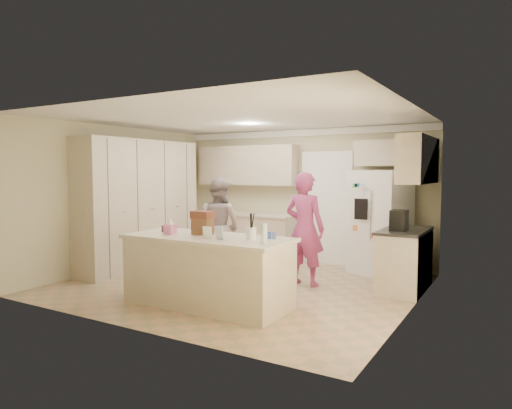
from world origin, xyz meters
The scene contains 41 objects.
floor centered at (0.00, 0.00, -0.01)m, with size 5.20×4.60×0.02m, color tan.
ceiling centered at (0.00, 0.00, 2.61)m, with size 5.20×4.60×0.02m, color white.
wall_back centered at (0.00, 2.31, 1.30)m, with size 5.20×0.02×2.60m, color beige.
wall_front centered at (0.00, -2.31, 1.30)m, with size 5.20×0.02×2.60m, color beige.
wall_left centered at (-2.61, 0.00, 1.30)m, with size 0.02×4.60×2.60m, color beige.
wall_right centered at (2.61, 0.00, 1.30)m, with size 0.02×4.60×2.60m, color beige.
crown_back centered at (0.00, 2.26, 2.53)m, with size 5.20×0.08×0.12m, color white.
pantry_bank centered at (-2.30, 0.20, 1.18)m, with size 0.60×2.60×2.35m, color beige.
back_base_cab centered at (-1.15, 2.00, 0.44)m, with size 2.20×0.60×0.88m, color beige.
back_countertop centered at (-1.15, 1.99, 0.90)m, with size 2.24×0.63×0.04m, color beige.
back_upper_cab centered at (-1.15, 2.12, 1.90)m, with size 2.20×0.35×0.80m, color beige.
doorway_opening centered at (0.55, 2.28, 1.05)m, with size 0.90×0.06×2.10m, color black.
doorway_casing centered at (0.55, 2.24, 1.05)m, with size 1.02×0.03×2.22m, color white.
wall_frame_upper centered at (0.02, 2.27, 1.55)m, with size 0.15×0.02×0.20m, color brown.
wall_frame_lower centered at (0.02, 2.27, 1.28)m, with size 0.15×0.02×0.20m, color brown.
refrigerator centered at (1.68, 1.88, 0.90)m, with size 0.90×0.70×1.80m, color white.
fridge_seam centered at (1.68, 1.52, 0.90)m, with size 0.01×0.02×1.78m, color gray.
fridge_dispenser centered at (1.46, 1.51, 1.15)m, with size 0.22×0.03×0.35m, color black.
fridge_handle_l centered at (1.63, 1.51, 1.05)m, with size 0.02×0.02×0.85m, color silver.
fridge_handle_r centered at (1.73, 1.51, 1.05)m, with size 0.02×0.02×0.85m, color silver.
over_fridge_cab centered at (1.65, 2.12, 2.10)m, with size 0.95×0.35×0.45m, color beige.
right_base_cab centered at (2.30, 1.00, 0.44)m, with size 0.60×1.20×0.88m, color beige.
right_countertop centered at (2.29, 1.00, 0.90)m, with size 0.63×1.24×0.04m, color #2D2B28.
right_upper_cab centered at (2.43, 1.20, 1.95)m, with size 0.35×1.50×0.70m, color beige.
coffee_maker centered at (2.25, 0.80, 1.07)m, with size 0.22×0.28×0.30m, color black.
island_base centered at (0.20, -1.10, 0.44)m, with size 2.20×0.90×0.88m, color beige.
island_top centered at (0.20, -1.10, 0.90)m, with size 2.28×0.96×0.05m, color beige.
utensil_crock centered at (0.85, -1.05, 1.00)m, with size 0.13×0.13×0.15m, color white.
tissue_box centered at (-0.35, -1.20, 1.00)m, with size 0.13×0.13×0.14m, color pink.
tissue_plume centered at (-0.35, -1.20, 1.10)m, with size 0.08×0.08×0.08m, color white.
dollhouse_body centered at (0.05, -1.00, 1.04)m, with size 0.26×0.18×0.22m, color brown.
dollhouse_roof centered at (0.05, -1.00, 1.20)m, with size 0.28×0.20×0.10m, color #592D1E.
jam_jar centered at (-0.60, -1.05, 0.97)m, with size 0.07×0.07×0.09m, color #59263F.
greeting_card_a centered at (0.35, -1.30, 1.01)m, with size 0.12×0.01×0.16m, color white.
greeting_card_b centered at (0.50, -1.25, 1.01)m, with size 0.12×0.01×0.16m, color silver.
water_bottle centered at (1.15, -1.25, 1.04)m, with size 0.07×0.07×0.24m, color silver.
shaker_salt centered at (1.02, -0.88, 0.97)m, with size 0.05×0.05×0.09m, color #3452A7.
shaker_pepper centered at (1.09, -0.88, 0.97)m, with size 0.05×0.05×0.09m, color #3452A7.
teen_boy centered at (-0.73, 0.50, 0.83)m, with size 0.81×0.63×1.67m, color #9B9493.
teen_girl centered at (0.87, 0.54, 0.89)m, with size 0.65×0.42×1.77m, color #B5496F.
fridge_magnets centered at (1.68, 1.51, 0.90)m, with size 0.76×0.02×1.44m, color tan, non-canonical shape.
Camera 1 is at (3.79, -5.94, 1.79)m, focal length 32.00 mm.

